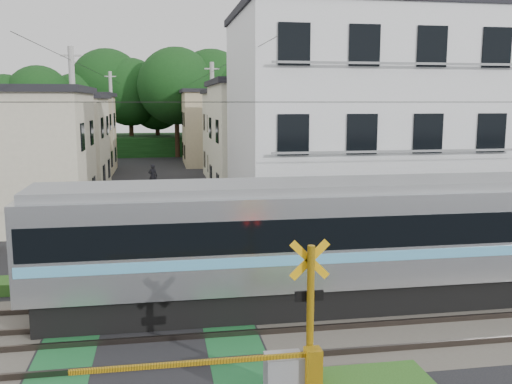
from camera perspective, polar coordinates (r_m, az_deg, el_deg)
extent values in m
plane|color=black|center=(14.58, -10.36, -13.76)|extent=(120.00, 120.00, 0.00)
cube|color=#47423A|center=(14.58, -10.36, -13.75)|extent=(120.00, 6.00, 0.00)
cube|color=black|center=(14.58, -10.36, -13.74)|extent=(5.20, 120.00, 0.00)
cube|color=#145126|center=(14.74, -17.98, -13.78)|extent=(1.30, 6.00, 0.00)
cube|color=#145126|center=(14.66, -2.71, -13.45)|extent=(1.30, 6.00, 0.00)
cube|color=#3F3833|center=(12.82, -10.45, -16.74)|extent=(120.00, 0.08, 0.14)
cube|color=#3F3833|center=(14.09, -10.39, -14.28)|extent=(120.00, 0.08, 0.14)
cube|color=#3F3833|center=(15.02, -10.35, -12.78)|extent=(120.00, 0.08, 0.14)
cube|color=#3F3833|center=(16.33, -10.30, -10.97)|extent=(120.00, 0.08, 0.14)
cube|color=black|center=(16.31, 8.61, -9.63)|extent=(16.15, 2.22, 0.84)
cube|color=black|center=(15.62, -12.81, -11.16)|extent=(2.24, 2.06, 0.56)
cube|color=silver|center=(15.87, 8.75, -4.03)|extent=(16.82, 2.62, 2.43)
cube|color=black|center=(15.80, 8.77, -3.00)|extent=(16.55, 2.66, 0.83)
cube|color=#55A9D7|center=(15.95, 8.72, -5.22)|extent=(16.66, 2.65, 0.26)
cube|color=slate|center=(15.62, 8.86, 0.72)|extent=(16.49, 2.15, 0.22)
cube|color=black|center=(15.38, -22.34, -3.63)|extent=(0.10, 2.25, 1.46)
cylinder|color=#F0AD0C|center=(11.02, 5.43, -12.93)|extent=(0.14, 0.14, 3.00)
cube|color=#F0AD0C|center=(10.72, 5.39, -6.77)|extent=(0.77, 0.05, 0.77)
cube|color=#F0AD0C|center=(10.72, 5.39, -6.77)|extent=(0.77, 0.05, 0.77)
cube|color=black|center=(10.93, 5.33, -10.30)|extent=(0.55, 0.05, 0.20)
sphere|color=#FF0C07|center=(10.95, 4.43, -10.26)|extent=(0.16, 0.16, 0.16)
sphere|color=#FF0C07|center=(11.03, 6.07, -10.14)|extent=(0.16, 0.16, 0.16)
cube|color=gray|center=(11.34, 2.78, -18.05)|extent=(0.70, 0.50, 0.90)
cube|color=#F0AD0C|center=(11.19, 5.70, -17.91)|extent=(0.30, 0.30, 1.10)
cube|color=#F0AD0C|center=(10.66, -6.52, -16.65)|extent=(4.20, 0.08, 0.08)
cylinder|color=#F0AD0C|center=(17.85, -20.09, -4.85)|extent=(0.14, 0.14, 3.00)
cube|color=#F0AD0C|center=(17.51, -20.36, -1.11)|extent=(0.77, 0.05, 0.77)
cube|color=#F0AD0C|center=(17.51, -20.36, -1.11)|extent=(0.77, 0.05, 0.77)
cube|color=black|center=(17.64, -20.23, -3.35)|extent=(0.55, 0.05, 0.20)
sphere|color=#FF0C07|center=(17.62, -20.78, -3.40)|extent=(0.16, 0.16, 0.16)
sphere|color=#FF0C07|center=(17.56, -19.75, -3.38)|extent=(0.16, 0.16, 0.16)
cube|color=gray|center=(18.04, -18.33, -8.08)|extent=(0.70, 0.50, 0.90)
cube|color=#F0AD0C|center=(18.33, -19.79, -7.55)|extent=(0.30, 0.30, 1.10)
cube|color=#F0AD0C|center=(17.94, -12.74, -6.10)|extent=(4.20, 0.08, 0.08)
cube|color=white|center=(24.40, 10.06, 6.28)|extent=(10.00, 8.00, 9.00)
cube|color=black|center=(24.63, 10.37, 17.14)|extent=(10.20, 8.16, 0.30)
cube|color=black|center=(19.88, 3.66, -2.93)|extent=(1.10, 0.06, 1.40)
cube|color=black|center=(20.58, 10.32, -2.65)|extent=(1.10, 0.06, 1.40)
cube|color=black|center=(21.53, 16.46, -2.36)|extent=(1.10, 0.06, 1.40)
cube|color=black|center=(22.71, 22.03, -2.07)|extent=(1.10, 0.06, 1.40)
cube|color=gray|center=(20.96, 13.70, -4.22)|extent=(9.00, 0.06, 0.08)
cube|color=black|center=(19.49, 3.75, 5.74)|extent=(1.10, 0.06, 1.40)
cube|color=black|center=(20.19, 10.56, 5.72)|extent=(1.10, 0.06, 1.40)
cube|color=black|center=(21.16, 16.83, 5.63)|extent=(1.10, 0.06, 1.40)
cube|color=black|center=(22.36, 22.48, 5.49)|extent=(1.10, 0.06, 1.40)
cube|color=gray|center=(20.50, 14.01, 3.97)|extent=(9.00, 0.06, 0.08)
cube|color=black|center=(19.55, 3.84, 14.55)|extent=(1.10, 0.06, 1.40)
cube|color=black|center=(20.25, 10.81, 14.22)|extent=(1.10, 0.06, 1.40)
cube|color=black|center=(21.22, 17.20, 13.74)|extent=(1.10, 0.06, 1.40)
cube|color=black|center=(22.41, 22.96, 13.16)|extent=(1.10, 0.06, 1.40)
cube|color=gray|center=(20.47, 14.34, 12.36)|extent=(9.00, 0.06, 0.08)
cube|color=beige|center=(28.40, -23.49, 3.00)|extent=(7.00, 7.00, 6.00)
cube|color=black|center=(28.29, -23.90, 9.35)|extent=(7.35, 7.35, 0.30)
cube|color=black|center=(26.27, -16.67, -0.81)|extent=(0.06, 1.00, 1.20)
cube|color=black|center=(29.70, -15.87, 0.33)|extent=(0.06, 1.00, 1.20)
cube|color=black|center=(25.95, -16.94, 5.30)|extent=(0.06, 1.00, 1.20)
cube|color=black|center=(29.42, -16.10, 5.73)|extent=(0.06, 1.00, 1.20)
cube|color=beige|center=(32.21, 2.02, 4.81)|extent=(7.00, 8.00, 6.50)
cube|color=black|center=(32.14, 2.06, 10.87)|extent=(7.35, 8.40, 0.30)
cube|color=black|center=(29.92, -3.85, 0.72)|extent=(0.06, 1.00, 1.20)
cube|color=black|center=(33.86, -4.55, 1.68)|extent=(0.06, 1.00, 1.20)
cube|color=black|center=(29.64, -3.91, 6.08)|extent=(0.06, 1.00, 1.20)
cube|color=black|center=(33.62, -4.61, 6.42)|extent=(0.06, 1.00, 1.20)
cube|color=beige|center=(37.28, -20.98, 4.25)|extent=(8.00, 7.00, 5.80)
cube|color=black|center=(37.18, -21.25, 8.94)|extent=(8.40, 7.35, 0.30)
cube|color=black|center=(35.12, -14.93, 1.67)|extent=(0.06, 1.00, 1.20)
cube|color=black|center=(38.58, -14.47, 2.32)|extent=(0.06, 1.00, 1.20)
cube|color=black|center=(34.89, -15.12, 6.23)|extent=(0.06, 1.00, 1.20)
cube|color=black|center=(38.37, -14.63, 6.47)|extent=(0.06, 1.00, 1.20)
cube|color=beige|center=(42.10, -0.21, 5.60)|extent=(7.00, 7.00, 6.20)
cube|color=black|center=(42.03, -0.21, 10.03)|extent=(7.35, 7.35, 0.30)
cube|color=black|center=(40.08, -4.78, 2.81)|extent=(0.06, 1.00, 1.20)
cube|color=black|center=(43.55, -5.18, 3.30)|extent=(0.06, 1.00, 1.20)
cube|color=black|center=(39.88, -4.84, 6.82)|extent=(0.06, 1.00, 1.20)
cube|color=black|center=(43.36, -5.23, 6.99)|extent=(0.06, 1.00, 1.20)
cube|color=tan|center=(47.07, -18.40, 5.38)|extent=(7.00, 8.00, 6.00)
cube|color=black|center=(47.00, -18.60, 9.21)|extent=(7.35, 8.40, 0.30)
cube|color=black|center=(44.80, -14.21, 3.22)|extent=(0.06, 1.00, 1.20)
cube|color=black|center=(48.78, -13.85, 3.69)|extent=(0.06, 1.00, 1.20)
cube|color=black|center=(44.62, -14.35, 6.80)|extent=(0.06, 1.00, 1.20)
cube|color=black|center=(48.61, -13.97, 6.97)|extent=(0.06, 1.00, 1.20)
cube|color=tan|center=(51.88, -2.80, 6.35)|extent=(8.00, 7.00, 6.40)
cube|color=black|center=(51.84, -2.83, 10.05)|extent=(8.40, 7.35, 0.30)
cube|color=black|center=(49.94, -7.15, 4.00)|extent=(0.06, 1.00, 1.20)
cube|color=black|center=(53.42, -7.32, 4.32)|extent=(0.06, 1.00, 1.20)
cube|color=black|center=(49.78, -7.21, 7.21)|extent=(0.06, 1.00, 1.20)
cube|color=black|center=(53.27, -7.38, 7.32)|extent=(0.06, 1.00, 1.20)
cube|color=#123712|center=(63.62, -9.94, 4.73)|extent=(40.00, 10.00, 2.00)
cylinder|color=#332114|center=(61.68, -23.58, 4.98)|extent=(0.50, 0.50, 4.14)
sphere|color=#123712|center=(61.58, -23.77, 8.06)|extent=(5.80, 5.80, 5.80)
cylinder|color=#332114|center=(60.77, -20.71, 5.31)|extent=(0.50, 0.50, 4.57)
sphere|color=#123712|center=(60.68, -20.90, 8.75)|extent=(6.40, 6.40, 6.40)
cylinder|color=#332114|center=(62.39, -17.34, 5.42)|extent=(0.50, 0.50, 4.27)
sphere|color=#123712|center=(62.29, -17.49, 8.55)|extent=(5.98, 5.98, 5.98)
cylinder|color=#332114|center=(63.63, -14.49, 6.20)|extent=(0.50, 0.50, 5.60)
sphere|color=#123712|center=(63.59, -14.65, 10.23)|extent=(7.84, 7.84, 7.84)
cylinder|color=#332114|center=(62.65, -12.35, 6.01)|extent=(0.50, 0.50, 5.10)
sphere|color=#123712|center=(62.59, -12.48, 9.74)|extent=(7.13, 7.13, 7.13)
cylinder|color=#332114|center=(63.82, -9.80, 5.75)|extent=(0.50, 0.50, 4.24)
sphere|color=#123712|center=(63.72, -9.89, 8.80)|extent=(5.94, 5.94, 5.94)
cylinder|color=#332114|center=(58.64, -7.90, 6.14)|extent=(0.50, 0.50, 5.51)
sphere|color=#123712|center=(58.59, -7.99, 10.46)|extent=(7.72, 7.72, 7.72)
cylinder|color=#332114|center=(60.59, -4.45, 6.29)|extent=(0.50, 0.50, 5.52)
sphere|color=#123712|center=(60.54, -4.51, 10.47)|extent=(7.72, 7.72, 7.72)
cylinder|color=#332114|center=(59.17, -1.72, 5.89)|extent=(0.50, 0.50, 4.77)
sphere|color=#123712|center=(59.09, -1.74, 9.58)|extent=(6.68, 6.68, 6.68)
cylinder|color=#332114|center=(64.77, -0.60, 6.49)|extent=(0.50, 0.50, 5.51)
sphere|color=#123712|center=(64.72, -0.61, 10.40)|extent=(7.72, 7.72, 7.72)
cylinder|color=#332114|center=(60.95, 3.02, 6.20)|extent=(0.50, 0.50, 5.26)
sphere|color=#123712|center=(60.89, 3.06, 10.16)|extent=(7.36, 7.36, 7.36)
cube|color=black|center=(15.73, 11.76, 8.80)|extent=(60.00, 0.02, 0.02)
cylinder|color=#A5A5A0|center=(26.76, -17.65, 5.15)|extent=(0.26, 0.26, 8.00)
cube|color=#A5A5A0|center=(26.78, -18.03, 12.85)|extent=(0.90, 0.08, 0.08)
cylinder|color=#A5A5A0|center=(35.65, -4.36, 6.40)|extent=(0.26, 0.26, 8.00)
cube|color=#A5A5A0|center=(35.66, -4.43, 12.19)|extent=(0.90, 0.08, 0.08)
cylinder|color=#A5A5A0|center=(47.63, -14.21, 6.81)|extent=(0.26, 0.26, 8.00)
cube|color=#A5A5A0|center=(47.64, -14.38, 11.14)|extent=(0.90, 0.08, 0.08)
cube|color=black|center=(37.18, -15.68, 11.45)|extent=(0.02, 42.00, 0.02)
cube|color=black|center=(37.15, -4.65, 11.75)|extent=(0.02, 42.00, 0.02)
imported|color=black|center=(37.93, -10.27, 1.58)|extent=(0.63, 0.46, 1.59)
cube|color=#2D5E1E|center=(18.68, -22.75, -8.60)|extent=(1.80, 1.00, 0.36)
cube|color=#2D5E1E|center=(18.05, 4.66, -8.62)|extent=(1.50, 0.90, 0.30)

